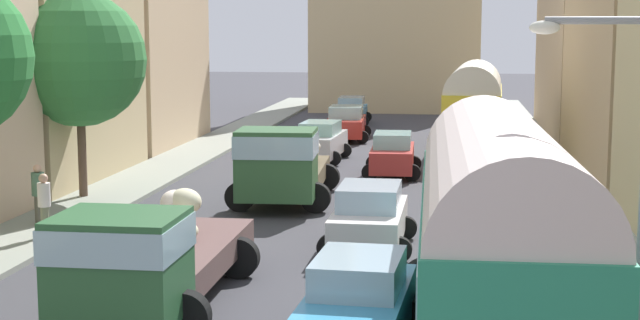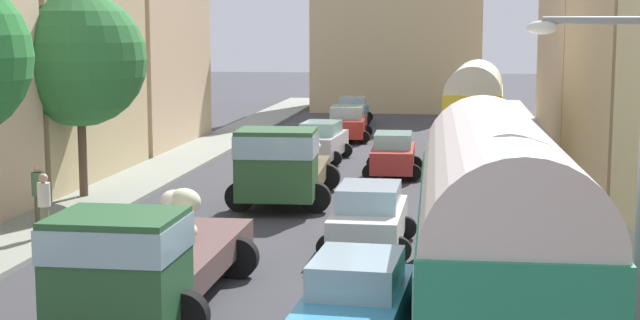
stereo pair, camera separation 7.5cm
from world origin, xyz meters
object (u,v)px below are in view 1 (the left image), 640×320
at_px(pedestrian_2, 44,203).
at_px(car_2, 352,111).
at_px(cargo_truck_0, 148,256).
at_px(car_3, 358,305).
at_px(streetlamp_near, 627,169).
at_px(car_4, 369,217).
at_px(parked_bus_0, 497,230).
at_px(car_5, 393,154).
at_px(car_0, 320,141).
at_px(car_1, 346,123).
at_px(cargo_truck_1, 283,164).
at_px(pedestrian_1, 38,192).
at_px(parked_bus_1, 474,104).

bearing_deg(pedestrian_2, car_2, 81.27).
bearing_deg(car_2, cargo_truck_0, -90.09).
xyz_separation_m(car_3, streetlamp_near, (4.03, -1.54, 2.64)).
bearing_deg(car_4, car_2, 96.88).
height_order(parked_bus_0, car_5, parked_bus_0).
height_order(cargo_truck_0, car_5, cargo_truck_0).
bearing_deg(car_5, car_0, 132.54).
height_order(cargo_truck_0, car_2, cargo_truck_0).
bearing_deg(car_5, car_4, -89.20).
bearing_deg(car_0, car_5, -47.46).
bearing_deg(car_3, car_5, 91.89).
relative_size(car_1, car_5, 1.12).
xyz_separation_m(cargo_truck_1, car_4, (3.16, -5.53, -0.49)).
relative_size(car_3, car_4, 0.97).
distance_m(cargo_truck_1, car_3, 13.60).
bearing_deg(streetlamp_near, cargo_truck_0, 160.16).
height_order(car_1, car_2, car_1).
distance_m(pedestrian_1, streetlamp_near, 17.25).
distance_m(cargo_truck_0, pedestrian_2, 7.37).
distance_m(cargo_truck_0, pedestrian_1, 9.09).
distance_m(parked_bus_1, pedestrian_1, 20.93).
bearing_deg(parked_bus_1, car_4, -99.14).
bearing_deg(cargo_truck_0, car_5, 78.86).
height_order(car_1, car_4, car_1).
distance_m(car_2, pedestrian_2, 30.88).
bearing_deg(parked_bus_1, cargo_truck_0, -105.23).
distance_m(car_1, car_2, 7.56).
distance_m(car_5, streetlamp_near, 21.57).
distance_m(car_2, car_4, 30.33).
relative_size(parked_bus_0, cargo_truck_0, 1.35).
xyz_separation_m(car_0, car_2, (-0.29, 14.85, -0.04)).
height_order(parked_bus_0, pedestrian_2, parked_bus_0).
bearing_deg(car_4, cargo_truck_0, -121.02).
xyz_separation_m(car_1, car_3, (3.58, -30.13, -0.00)).
bearing_deg(car_3, cargo_truck_1, 105.50).
bearing_deg(car_2, car_0, -88.89).
xyz_separation_m(cargo_truck_0, car_0, (0.35, 21.40, -0.37)).
relative_size(car_5, streetlamp_near, 0.67).
height_order(cargo_truck_0, cargo_truck_1, cargo_truck_1).
xyz_separation_m(parked_bus_1, car_3, (-2.45, -25.71, -1.37)).
bearing_deg(streetlamp_near, parked_bus_1, 93.33).
distance_m(car_0, car_5, 4.71).
bearing_deg(streetlamp_near, parked_bus_0, 145.12).
distance_m(parked_bus_0, car_1, 31.03).
relative_size(parked_bus_0, cargo_truck_1, 1.48).
xyz_separation_m(parked_bus_1, pedestrian_2, (-11.24, -18.56, -1.16)).
bearing_deg(cargo_truck_1, pedestrian_1, -143.71).
bearing_deg(car_0, cargo_truck_1, -88.88).
xyz_separation_m(car_2, car_4, (3.63, -30.11, 0.03)).
relative_size(parked_bus_1, car_1, 1.96).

